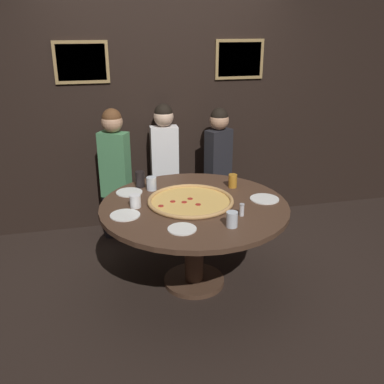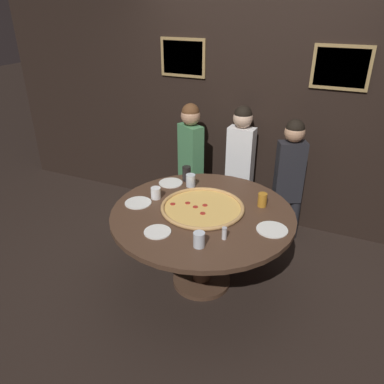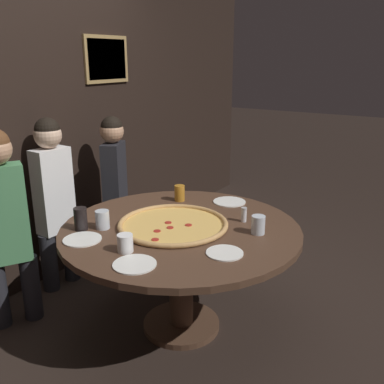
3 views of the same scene
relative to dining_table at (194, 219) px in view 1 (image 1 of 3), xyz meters
The scene contains 17 objects.
ground_plane 0.60m from the dining_table, ahead, with size 24.00×24.00×0.00m, color black.
back_wall 1.53m from the dining_table, 90.00° to the left, with size 6.40×0.08×2.60m.
dining_table is the anchor object (origin of this frame).
giant_pizza 0.16m from the dining_table, 114.14° to the left, with size 0.70×0.70×0.03m.
drink_cup_centre_back 0.51m from the dining_table, behind, with size 0.09×0.09×0.10m, color white.
drink_cup_far_right 0.66m from the dining_table, 127.31° to the left, with size 0.08×0.08×0.14m, color black.
drink_cup_beside_pizza 0.53m from the dining_table, 126.10° to the left, with size 0.09×0.09×0.12m, color silver.
drink_cup_near_right 0.53m from the dining_table, 70.11° to the right, with size 0.08×0.08×0.11m, color silver.
drink_cup_near_left 0.55m from the dining_table, 35.13° to the left, with size 0.08×0.08×0.12m, color #BC7A23.
white_plate_left_side 0.49m from the dining_table, 114.25° to the right, with size 0.21×0.21×0.01m, color white.
white_plate_right_side 0.63m from the dining_table, 142.72° to the left, with size 0.23×0.23×0.01m, color white.
white_plate_far_back 0.61m from the dining_table, ahead, with size 0.24×0.24×0.01m, color white.
white_plate_near_front 0.59m from the dining_table, behind, with size 0.23×0.23×0.01m, color white.
condiment_shaker 0.46m from the dining_table, 45.08° to the right, with size 0.04×0.04×0.10m.
diner_side_left 1.16m from the dining_table, 63.76° to the left, with size 0.34×0.25×1.31m.
diner_side_right 1.16m from the dining_table, 92.17° to the left, with size 0.34×0.20×1.35m.
diner_centre_back 1.16m from the dining_table, 119.48° to the left, with size 0.35×0.27×1.36m.
Camera 1 is at (-0.74, -3.08, 2.10)m, focal length 40.00 mm.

